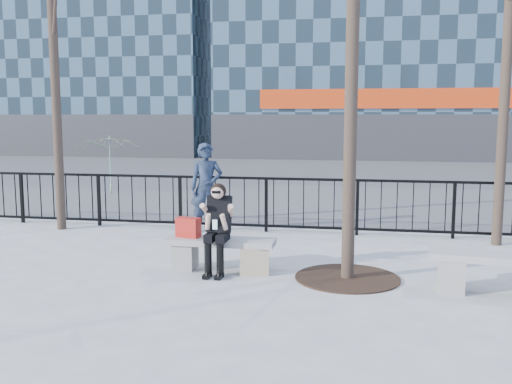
% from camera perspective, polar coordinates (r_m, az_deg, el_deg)
% --- Properties ---
extents(ground, '(120.00, 120.00, 0.00)m').
position_cam_1_polar(ground, '(8.71, -3.59, -7.82)').
color(ground, gray).
rests_on(ground, ground).
extents(street_surface, '(60.00, 23.00, 0.01)m').
position_cam_1_polar(street_surface, '(23.34, 5.42, 1.89)').
color(street_surface, '#474747').
rests_on(street_surface, ground).
extents(railing, '(14.00, 0.06, 1.10)m').
position_cam_1_polar(railing, '(11.46, 0.05, -1.23)').
color(railing, black).
rests_on(railing, ground).
extents(tree_grate, '(1.50, 1.50, 0.02)m').
position_cam_1_polar(tree_grate, '(8.36, 9.11, -8.47)').
color(tree_grate, black).
rests_on(tree_grate, ground).
extents(bench_main, '(1.65, 0.46, 0.49)m').
position_cam_1_polar(bench_main, '(8.63, -3.60, -5.89)').
color(bench_main, slate).
rests_on(bench_main, ground).
extents(bench_second, '(1.77, 0.49, 0.53)m').
position_cam_1_polar(bench_second, '(8.17, 23.10, -7.12)').
color(bench_second, slate).
rests_on(bench_second, ground).
extents(seated_woman, '(0.50, 0.64, 1.34)m').
position_cam_1_polar(seated_woman, '(8.40, -3.89, -3.69)').
color(seated_woman, black).
rests_on(seated_woman, ground).
extents(handbag, '(0.39, 0.25, 0.30)m').
position_cam_1_polar(handbag, '(8.71, -6.79, -3.53)').
color(handbag, '#B01E15').
rests_on(handbag, bench_main).
extents(shopping_bag, '(0.45, 0.24, 0.40)m').
position_cam_1_polar(shopping_bag, '(8.40, -0.17, -6.97)').
color(shopping_bag, beige).
rests_on(shopping_bag, ground).
extents(standing_man, '(0.75, 0.61, 1.79)m').
position_cam_1_polar(standing_man, '(11.44, -4.98, 0.45)').
color(standing_man, black).
rests_on(standing_man, ground).
extents(vendor_umbrella, '(2.42, 2.45, 1.75)m').
position_cam_1_polar(vendor_umbrella, '(17.67, -14.40, 2.70)').
color(vendor_umbrella, '#D0E332').
rests_on(vendor_umbrella, ground).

